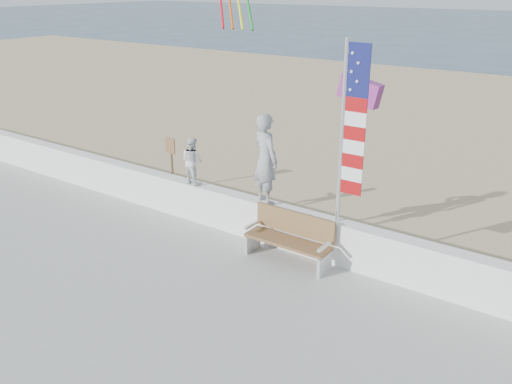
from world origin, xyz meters
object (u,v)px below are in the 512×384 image
adult (266,159)px  bench (290,237)px  child (192,161)px  flag (349,127)px

adult → bench: (0.91, -0.45, -1.35)m
bench → adult: bearing=153.4°
child → flag: flag is taller
adult → flag: size_ratio=0.55×
child → flag: 4.09m
adult → child: size_ratio=1.74×
bench → flag: size_ratio=0.51×
bench → flag: 2.52m
adult → child: adult is taller
child → flag: bearing=-173.9°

